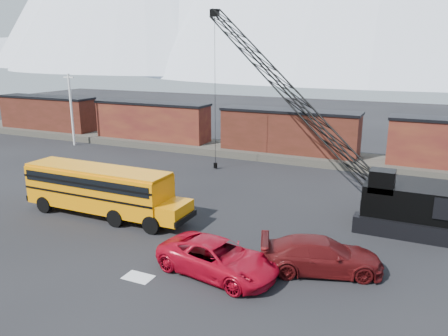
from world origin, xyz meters
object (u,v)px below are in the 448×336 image
object	(u,v)px
maroon_suv	(321,255)
crawler_crane	(284,88)
red_pickup	(218,258)
school_bus	(102,189)

from	to	relation	value
maroon_suv	crawler_crane	distance (m)	14.42
maroon_suv	crawler_crane	size ratio (longest dim) A/B	0.30
crawler_crane	red_pickup	bearing A→B (deg)	-85.05
red_pickup	maroon_suv	xyz separation A→B (m)	(4.40, 2.32, 0.01)
school_bus	maroon_suv	bearing A→B (deg)	-6.06
red_pickup	maroon_suv	bearing A→B (deg)	-52.34
maroon_suv	crawler_crane	world-z (taller)	crawler_crane
maroon_suv	school_bus	bearing A→B (deg)	64.98
red_pickup	maroon_suv	world-z (taller)	maroon_suv
school_bus	red_pickup	distance (m)	10.80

